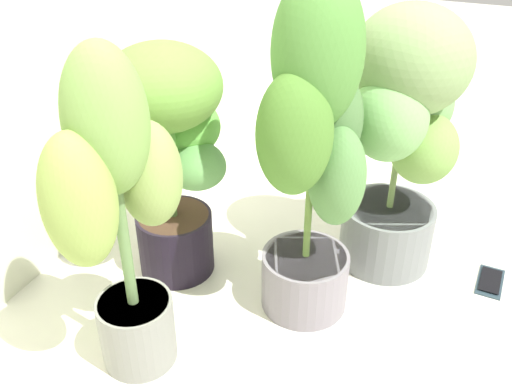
# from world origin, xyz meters

# --- Properties ---
(ground_plane) EXTENTS (8.00, 8.00, 0.00)m
(ground_plane) POSITION_xyz_m (0.00, 0.00, 0.00)
(ground_plane) COLOR silver
(ground_plane) RESTS_ON ground
(potted_plant_center) EXTENTS (0.39, 0.30, 0.89)m
(potted_plant_center) POSITION_xyz_m (-0.00, 0.08, 0.48)
(potted_plant_center) COLOR slate
(potted_plant_center) RESTS_ON ground
(potted_plant_back_left) EXTENTS (0.35, 0.23, 0.79)m
(potted_plant_back_left) POSITION_xyz_m (-0.35, 0.40, 0.44)
(potted_plant_back_left) COLOR gray
(potted_plant_back_left) RESTS_ON ground
(potted_plant_front_right) EXTENTS (0.42, 0.32, 0.77)m
(potted_plant_front_right) POSITION_xyz_m (0.29, -0.08, 0.44)
(potted_plant_front_right) COLOR slate
(potted_plant_front_right) RESTS_ON ground
(potted_plant_back_center) EXTENTS (0.42, 0.42, 0.68)m
(potted_plant_back_center) POSITION_xyz_m (-0.00, 0.48, 0.42)
(potted_plant_back_center) COLOR black
(potted_plant_back_center) RESTS_ON ground
(cell_phone) EXTENTS (0.15, 0.08, 0.01)m
(cell_phone) POSITION_xyz_m (0.29, -0.39, 0.00)
(cell_phone) COLOR #283943
(cell_phone) RESTS_ON ground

